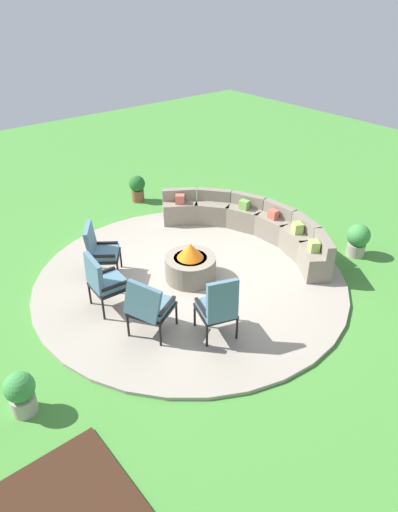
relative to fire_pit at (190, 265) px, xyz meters
The scene contains 12 objects.
ground_plane 0.34m from the fire_pit, ahead, with size 24.00×24.00×0.00m, color #478C38.
patio_circle 0.31m from the fire_pit, ahead, with size 5.65×5.65×0.06m, color #9E9384.
mulch_bed_right 4.46m from the fire_pit, 55.16° to the right, with size 1.52×1.38×0.04m, color #382114.
fire_pit is the anchor object (origin of this frame).
curved_stone_bench 1.98m from the fire_pit, 101.24° to the left, with size 4.06×1.73×0.73m.
lounge_chair_front_left 1.66m from the fire_pit, 132.82° to the right, with size 0.74×0.76×1.05m.
lounge_chair_front_right 1.66m from the fire_pit, 96.60° to the right, with size 0.58×0.58×1.04m.
lounge_chair_back_left 1.66m from the fire_pit, 60.51° to the right, with size 0.80×0.82×1.04m.
lounge_chair_back_right 1.67m from the fire_pit, 23.73° to the right, with size 0.70×0.67×1.08m.
potted_plant_0 3.42m from the fire_pit, 66.37° to the left, with size 0.45×0.45×0.67m.
potted_plant_1 3.79m from the fire_pit, 161.87° to the left, with size 0.39×0.39×0.65m.
potted_plant_2 3.63m from the fire_pit, 74.15° to the right, with size 0.39×0.39×0.63m.
Camera 1 is at (5.50, -4.29, 4.77)m, focal length 32.14 mm.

